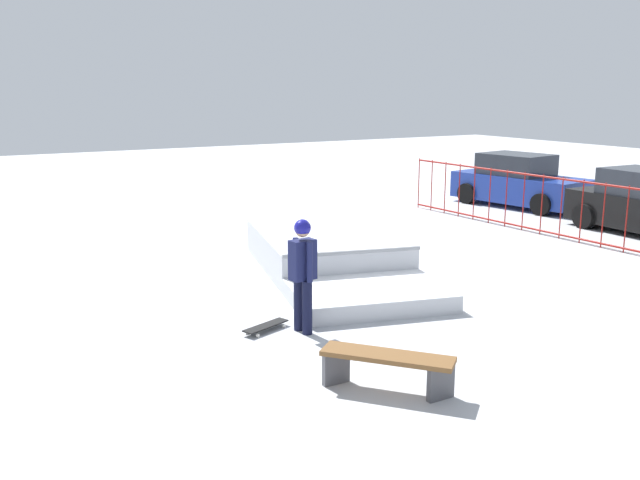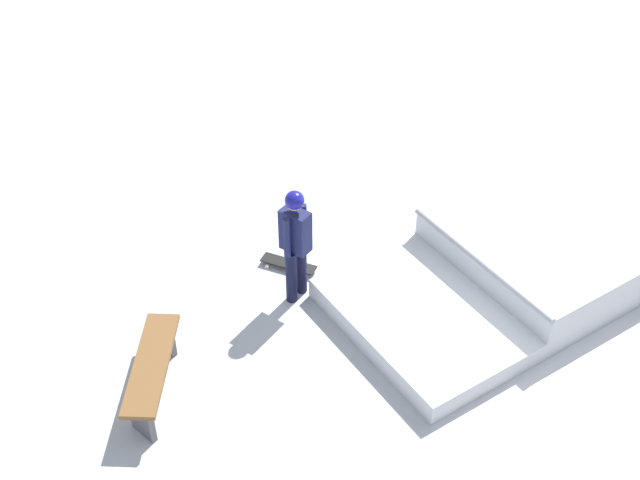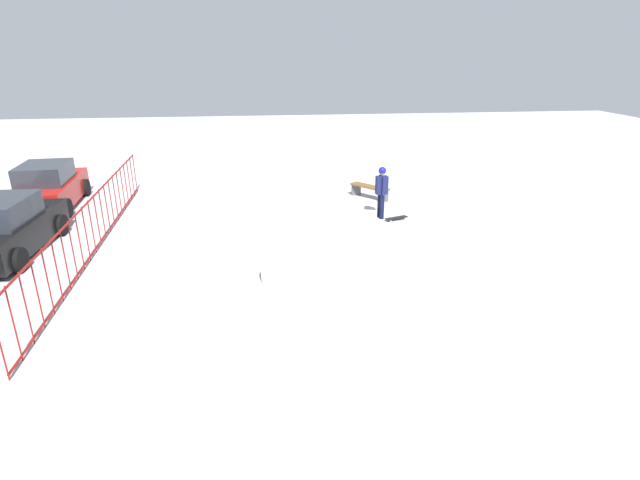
% 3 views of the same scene
% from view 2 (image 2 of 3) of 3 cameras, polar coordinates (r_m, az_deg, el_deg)
% --- Properties ---
extents(ground_plane, '(60.00, 60.00, 0.00)m').
position_cam_2_polar(ground_plane, '(11.24, 14.85, -5.42)').
color(ground_plane, '#B7BABF').
extents(skate_ramp, '(5.88, 3.89, 0.74)m').
position_cam_2_polar(skate_ramp, '(11.89, 15.48, -0.57)').
color(skate_ramp, silver).
rests_on(skate_ramp, ground).
extents(skater, '(0.44, 0.40, 1.73)m').
position_cam_2_polar(skater, '(10.56, -1.71, 0.17)').
color(skater, black).
rests_on(skater, ground).
extents(skateboard, '(0.45, 0.82, 0.09)m').
position_cam_2_polar(skateboard, '(11.59, -2.18, -1.66)').
color(skateboard, black).
rests_on(skateboard, ground).
extents(park_bench, '(1.49, 1.33, 0.48)m').
position_cam_2_polar(park_bench, '(10.01, -11.51, -8.73)').
color(park_bench, brown).
rests_on(park_bench, ground).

